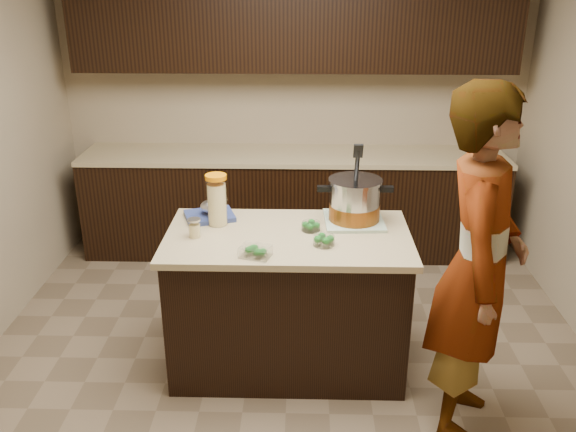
{
  "coord_description": "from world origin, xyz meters",
  "views": [
    {
      "loc": [
        0.09,
        -3.3,
        2.38
      ],
      "look_at": [
        0.0,
        0.0,
        1.02
      ],
      "focal_mm": 38.0,
      "sensor_mm": 36.0,
      "label": 1
    }
  ],
  "objects_px": {
    "island": "(288,300)",
    "stock_pot": "(355,202)",
    "lemonade_pitcher": "(217,202)",
    "person": "(478,268)"
  },
  "relations": [
    {
      "from": "person",
      "to": "stock_pot",
      "type": "bearing_deg",
      "value": 55.81
    },
    {
      "from": "island",
      "to": "person",
      "type": "relative_size",
      "value": 0.77
    },
    {
      "from": "island",
      "to": "person",
      "type": "distance_m",
      "value": 1.21
    },
    {
      "from": "lemonade_pitcher",
      "to": "island",
      "type": "bearing_deg",
      "value": -18.9
    },
    {
      "from": "stock_pot",
      "to": "person",
      "type": "relative_size",
      "value": 0.25
    },
    {
      "from": "stock_pot",
      "to": "lemonade_pitcher",
      "type": "distance_m",
      "value": 0.84
    },
    {
      "from": "lemonade_pitcher",
      "to": "person",
      "type": "relative_size",
      "value": 0.17
    },
    {
      "from": "stock_pot",
      "to": "island",
      "type": "bearing_deg",
      "value": -153.68
    },
    {
      "from": "island",
      "to": "stock_pot",
      "type": "height_order",
      "value": "stock_pot"
    },
    {
      "from": "stock_pot",
      "to": "lemonade_pitcher",
      "type": "relative_size",
      "value": 1.49
    }
  ]
}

